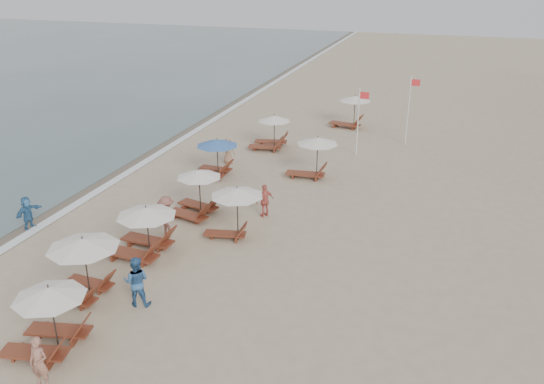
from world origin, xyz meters
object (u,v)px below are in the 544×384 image
(beachgoer_far_a, at_px, (265,201))
(flag_pole_near, at_px, (359,119))
(lounger_station_3, at_px, (195,195))
(lounger_station_4, at_px, (214,156))
(lounger_station_1, at_px, (82,264))
(lounger_station_2, at_px, (142,232))
(lounger_station_0, at_px, (47,320))
(inland_station_0, at_px, (233,205))
(beachgoer_mid_a, at_px, (136,281))
(waterline_walker, at_px, (28,213))
(inland_station_2, at_px, (350,110))
(beachgoer_far_b, at_px, (228,151))
(beachgoer_near, at_px, (39,363))
(beachgoer_mid_b, at_px, (167,217))
(lounger_station_5, at_px, (270,133))
(inland_station_1, at_px, (312,155))

(beachgoer_far_a, bearing_deg, flag_pole_near, -156.39)
(lounger_station_3, xyz_separation_m, lounger_station_4, (-1.23, 5.01, 0.10))
(lounger_station_1, height_order, lounger_station_2, lounger_station_1)
(lounger_station_0, bearing_deg, inland_station_0, 74.24)
(beachgoer_mid_a, bearing_deg, waterline_walker, -41.04)
(inland_station_2, bearing_deg, lounger_station_3, -102.94)
(beachgoer_far_b, bearing_deg, lounger_station_0, -136.77)
(beachgoer_near, distance_m, beachgoer_mid_b, 9.26)
(lounger_station_5, height_order, inland_station_2, inland_station_2)
(inland_station_1, relative_size, beachgoer_far_b, 1.86)
(beachgoer_mid_a, relative_size, beachgoer_mid_b, 0.98)
(lounger_station_4, height_order, beachgoer_far_b, lounger_station_4)
(lounger_station_5, relative_size, beachgoer_far_b, 1.71)
(lounger_station_2, relative_size, waterline_walker, 1.91)
(lounger_station_0, xyz_separation_m, inland_station_2, (3.82, 26.91, 0.22))
(beachgoer_near, relative_size, flag_pole_near, 0.39)
(beachgoer_near, xyz_separation_m, beachgoer_mid_a, (0.43, 4.33, 0.12))
(inland_station_0, height_order, flag_pole_near, flag_pole_near)
(beachgoer_mid_a, bearing_deg, inland_station_1, -115.72)
(lounger_station_4, distance_m, flag_pole_near, 9.00)
(lounger_station_5, distance_m, beachgoer_mid_b, 12.90)
(lounger_station_2, distance_m, beachgoer_mid_a, 3.60)
(beachgoer_far_b, bearing_deg, beachgoer_mid_b, -134.51)
(lounger_station_1, distance_m, beachgoer_far_b, 14.53)
(inland_station_2, bearing_deg, beachgoer_mid_a, -96.15)
(waterline_walker, bearing_deg, flag_pole_near, -32.82)
(lounger_station_5, distance_m, inland_station_2, 7.28)
(lounger_station_2, distance_m, flag_pole_near, 16.07)
(beachgoer_far_a, bearing_deg, inland_station_0, 23.83)
(beachgoer_far_b, height_order, flag_pole_near, flag_pole_near)
(lounger_station_1, relative_size, beachgoer_near, 1.64)
(flag_pole_near, bearing_deg, lounger_station_1, -108.68)
(lounger_station_3, xyz_separation_m, beachgoer_mid_b, (-0.19, -2.32, -0.10))
(beachgoer_mid_a, bearing_deg, beachgoer_mid_b, -88.31)
(beachgoer_far_a, bearing_deg, lounger_station_3, -35.73)
(beachgoer_mid_b, bearing_deg, flag_pole_near, -55.48)
(lounger_station_0, relative_size, lounger_station_2, 0.91)
(lounger_station_3, relative_size, flag_pole_near, 0.63)
(lounger_station_4, distance_m, beachgoer_mid_b, 7.41)
(inland_station_2, height_order, beachgoer_mid_a, inland_station_2)
(inland_station_1, xyz_separation_m, beachgoer_mid_b, (-4.01, -8.72, -0.39))
(inland_station_0, bearing_deg, lounger_station_0, -105.76)
(inland_station_0, distance_m, inland_station_1, 8.01)
(beachgoer_far_b, bearing_deg, lounger_station_4, -139.20)
(lounger_station_3, bearing_deg, lounger_station_2, -95.60)
(lounger_station_2, xyz_separation_m, waterline_walker, (-5.96, 0.52, -0.26))
(beachgoer_mid_a, distance_m, waterline_walker, 8.48)
(lounger_station_5, height_order, beachgoer_mid_b, lounger_station_5)
(inland_station_2, xyz_separation_m, beachgoer_near, (-3.01, -28.30, -0.48))
(inland_station_1, xyz_separation_m, inland_station_2, (0.04, 10.38, -0.05))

